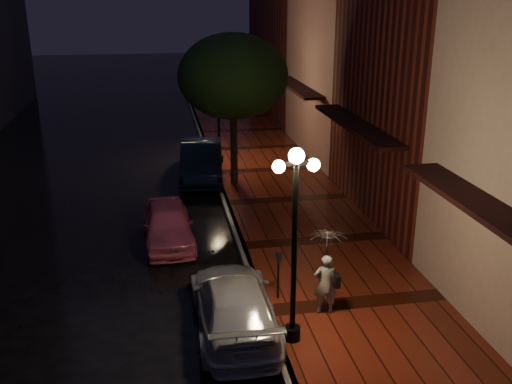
{
  "coord_description": "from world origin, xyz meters",
  "views": [
    {
      "loc": [
        -2.27,
        -15.39,
        7.3
      ],
      "look_at": [
        0.64,
        1.2,
        1.4
      ],
      "focal_mm": 40.0,
      "sensor_mm": 36.0,
      "label": 1
    }
  ],
  "objects_px": {
    "pink_car": "(168,224)",
    "silver_car": "(234,304)",
    "streetlamp_far": "(218,108)",
    "woman_with_umbrella": "(327,259)",
    "streetlamp_near": "(295,236)",
    "parking_meter": "(278,270)",
    "street_tree": "(233,79)",
    "navy_car": "(201,161)"
  },
  "relations": [
    {
      "from": "pink_car",
      "to": "silver_car",
      "type": "height_order",
      "value": "silver_car"
    },
    {
      "from": "pink_car",
      "to": "silver_car",
      "type": "relative_size",
      "value": 0.84
    },
    {
      "from": "streetlamp_far",
      "to": "woman_with_umbrella",
      "type": "xyz_separation_m",
      "value": [
        1.01,
        -13.05,
        -1.07
      ]
    },
    {
      "from": "woman_with_umbrella",
      "to": "pink_car",
      "type": "bearing_deg",
      "value": -45.4
    },
    {
      "from": "streetlamp_near",
      "to": "parking_meter",
      "type": "xyz_separation_m",
      "value": [
        0.06,
        1.78,
        -1.68
      ]
    },
    {
      "from": "streetlamp_near",
      "to": "woman_with_umbrella",
      "type": "bearing_deg",
      "value": 43.31
    },
    {
      "from": "streetlamp_near",
      "to": "parking_meter",
      "type": "height_order",
      "value": "streetlamp_near"
    },
    {
      "from": "streetlamp_near",
      "to": "woman_with_umbrella",
      "type": "height_order",
      "value": "streetlamp_near"
    },
    {
      "from": "streetlamp_near",
      "to": "streetlamp_far",
      "type": "bearing_deg",
      "value": 90.0
    },
    {
      "from": "street_tree",
      "to": "silver_car",
      "type": "height_order",
      "value": "street_tree"
    },
    {
      "from": "navy_car",
      "to": "streetlamp_near",
      "type": "bearing_deg",
      "value": -80.1
    },
    {
      "from": "streetlamp_near",
      "to": "streetlamp_far",
      "type": "relative_size",
      "value": 1.0
    },
    {
      "from": "silver_car",
      "to": "woman_with_umbrella",
      "type": "distance_m",
      "value": 2.35
    },
    {
      "from": "navy_car",
      "to": "silver_car",
      "type": "distance_m",
      "value": 11.33
    },
    {
      "from": "silver_car",
      "to": "woman_with_umbrella",
      "type": "xyz_separation_m",
      "value": [
        2.17,
        0.11,
        0.9
      ]
    },
    {
      "from": "streetlamp_near",
      "to": "parking_meter",
      "type": "distance_m",
      "value": 2.45
    },
    {
      "from": "streetlamp_near",
      "to": "street_tree",
      "type": "distance_m",
      "value": 11.12
    },
    {
      "from": "streetlamp_near",
      "to": "street_tree",
      "type": "relative_size",
      "value": 0.74
    },
    {
      "from": "pink_car",
      "to": "parking_meter",
      "type": "relative_size",
      "value": 2.89
    },
    {
      "from": "streetlamp_far",
      "to": "silver_car",
      "type": "relative_size",
      "value": 0.98
    },
    {
      "from": "navy_car",
      "to": "woman_with_umbrella",
      "type": "distance_m",
      "value": 11.42
    },
    {
      "from": "streetlamp_far",
      "to": "parking_meter",
      "type": "xyz_separation_m",
      "value": [
        0.06,
        -12.22,
        -1.68
      ]
    },
    {
      "from": "pink_car",
      "to": "woman_with_umbrella",
      "type": "bearing_deg",
      "value": -57.2
    },
    {
      "from": "woman_with_umbrella",
      "to": "navy_car",
      "type": "bearing_deg",
      "value": -70.76
    },
    {
      "from": "streetlamp_far",
      "to": "parking_meter",
      "type": "distance_m",
      "value": 12.33
    },
    {
      "from": "streetlamp_near",
      "to": "streetlamp_far",
      "type": "height_order",
      "value": "same"
    },
    {
      "from": "streetlamp_near",
      "to": "navy_car",
      "type": "distance_m",
      "value": 12.35
    },
    {
      "from": "parking_meter",
      "to": "streetlamp_far",
      "type": "bearing_deg",
      "value": 70.56
    },
    {
      "from": "pink_car",
      "to": "woman_with_umbrella",
      "type": "distance_m",
      "value": 6.16
    },
    {
      "from": "silver_car",
      "to": "streetlamp_near",
      "type": "bearing_deg",
      "value": 144.34
    },
    {
      "from": "silver_car",
      "to": "woman_with_umbrella",
      "type": "height_order",
      "value": "woman_with_umbrella"
    },
    {
      "from": "pink_car",
      "to": "street_tree",
      "type": "bearing_deg",
      "value": 58.91
    },
    {
      "from": "silver_car",
      "to": "navy_car",
      "type": "bearing_deg",
      "value": -90.6
    },
    {
      "from": "streetlamp_far",
      "to": "silver_car",
      "type": "height_order",
      "value": "streetlamp_far"
    },
    {
      "from": "street_tree",
      "to": "woman_with_umbrella",
      "type": "relative_size",
      "value": 2.78
    },
    {
      "from": "navy_car",
      "to": "silver_car",
      "type": "relative_size",
      "value": 1.08
    },
    {
      "from": "street_tree",
      "to": "woman_with_umbrella",
      "type": "distance_m",
      "value": 10.43
    },
    {
      "from": "silver_car",
      "to": "woman_with_umbrella",
      "type": "relative_size",
      "value": 2.1
    },
    {
      "from": "streetlamp_far",
      "to": "street_tree",
      "type": "height_order",
      "value": "street_tree"
    },
    {
      "from": "woman_with_umbrella",
      "to": "streetlamp_far",
      "type": "bearing_deg",
      "value": -76.24
    },
    {
      "from": "street_tree",
      "to": "silver_car",
      "type": "bearing_deg",
      "value": -97.97
    },
    {
      "from": "streetlamp_near",
      "to": "pink_car",
      "type": "height_order",
      "value": "streetlamp_near"
    }
  ]
}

